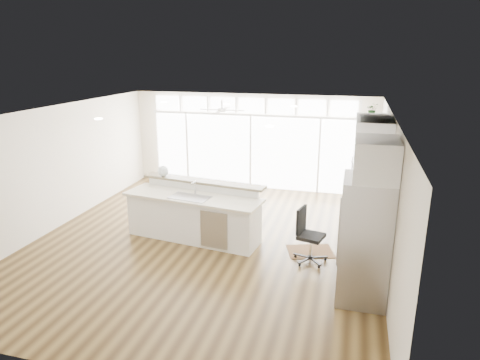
# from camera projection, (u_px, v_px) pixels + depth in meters

# --- Properties ---
(floor) EXTENTS (7.00, 8.00, 0.02)m
(floor) POSITION_uv_depth(u_px,v_px,m) (206.00, 242.00, 8.96)
(floor) COLOR #3F2C13
(floor) RESTS_ON ground
(ceiling) EXTENTS (7.00, 8.00, 0.02)m
(ceiling) POSITION_uv_depth(u_px,v_px,m) (203.00, 112.00, 8.18)
(ceiling) COLOR silver
(ceiling) RESTS_ON wall_back
(wall_back) EXTENTS (7.00, 0.04, 2.70)m
(wall_back) POSITION_uv_depth(u_px,v_px,m) (251.00, 141.00, 12.27)
(wall_back) COLOR silver
(wall_back) RESTS_ON floor
(wall_front) EXTENTS (7.00, 0.04, 2.70)m
(wall_front) POSITION_uv_depth(u_px,v_px,m) (86.00, 276.00, 4.87)
(wall_front) COLOR silver
(wall_front) RESTS_ON floor
(wall_left) EXTENTS (0.04, 8.00, 2.70)m
(wall_left) POSITION_uv_depth(u_px,v_px,m) (55.00, 168.00, 9.44)
(wall_left) COLOR silver
(wall_left) RESTS_ON floor
(wall_right) EXTENTS (0.04, 8.00, 2.70)m
(wall_right) POSITION_uv_depth(u_px,v_px,m) (388.00, 194.00, 7.70)
(wall_right) COLOR silver
(wall_right) RESTS_ON floor
(glass_wall) EXTENTS (5.80, 0.06, 2.08)m
(glass_wall) POSITION_uv_depth(u_px,v_px,m) (251.00, 152.00, 12.30)
(glass_wall) COLOR white
(glass_wall) RESTS_ON wall_back
(transom_row) EXTENTS (5.90, 0.06, 0.40)m
(transom_row) POSITION_uv_depth(u_px,v_px,m) (251.00, 106.00, 11.92)
(transom_row) COLOR white
(transom_row) RESTS_ON wall_back
(desk_window) EXTENTS (0.04, 0.85, 0.85)m
(desk_window) POSITION_uv_depth(u_px,v_px,m) (386.00, 179.00, 7.93)
(desk_window) COLOR silver
(desk_window) RESTS_ON wall_right
(ceiling_fan) EXTENTS (1.16, 1.16, 0.32)m
(ceiling_fan) POSITION_uv_depth(u_px,v_px,m) (222.00, 106.00, 10.96)
(ceiling_fan) COLOR silver
(ceiling_fan) RESTS_ON ceiling
(recessed_lights) EXTENTS (3.40, 3.00, 0.02)m
(recessed_lights) POSITION_uv_depth(u_px,v_px,m) (206.00, 112.00, 8.37)
(recessed_lights) COLOR white
(recessed_lights) RESTS_ON ceiling
(oven_cabinet) EXTENTS (0.64, 1.20, 2.50)m
(oven_cabinet) POSITION_uv_depth(u_px,v_px,m) (367.00, 172.00, 9.47)
(oven_cabinet) COLOR white
(oven_cabinet) RESTS_ON floor
(desk_nook) EXTENTS (0.72, 1.30, 0.76)m
(desk_nook) POSITION_uv_depth(u_px,v_px,m) (362.00, 235.00, 8.34)
(desk_nook) COLOR white
(desk_nook) RESTS_ON floor
(upper_cabinets) EXTENTS (0.64, 1.30, 0.64)m
(upper_cabinets) POSITION_uv_depth(u_px,v_px,m) (373.00, 135.00, 7.77)
(upper_cabinets) COLOR white
(upper_cabinets) RESTS_ON wall_right
(refrigerator) EXTENTS (0.76, 0.90, 2.00)m
(refrigerator) POSITION_uv_depth(u_px,v_px,m) (365.00, 240.00, 6.64)
(refrigerator) COLOR #A6A6AB
(refrigerator) RESTS_ON floor
(fridge_cabinet) EXTENTS (0.64, 0.90, 0.60)m
(fridge_cabinet) POSITION_uv_depth(u_px,v_px,m) (376.00, 159.00, 6.26)
(fridge_cabinet) COLOR white
(fridge_cabinet) RESTS_ON wall_right
(framed_photos) EXTENTS (0.06, 0.22, 0.80)m
(framed_photos) POSITION_uv_depth(u_px,v_px,m) (383.00, 177.00, 8.54)
(framed_photos) COLOR black
(framed_photos) RESTS_ON wall_right
(kitchen_island) EXTENTS (3.05, 1.49, 1.16)m
(kitchen_island) POSITION_uv_depth(u_px,v_px,m) (193.00, 213.00, 8.94)
(kitchen_island) COLOR white
(kitchen_island) RESTS_ON floor
(rug) EXTENTS (1.03, 0.87, 0.01)m
(rug) POSITION_uv_depth(u_px,v_px,m) (310.00, 251.00, 8.49)
(rug) COLOR #3D2413
(rug) RESTS_ON floor
(office_chair) EXTENTS (0.65, 0.62, 1.04)m
(office_chair) POSITION_uv_depth(u_px,v_px,m) (311.00, 236.00, 7.95)
(office_chair) COLOR black
(office_chair) RESTS_ON floor
(fishbowl) EXTENTS (0.30, 0.30, 0.24)m
(fishbowl) POSITION_uv_depth(u_px,v_px,m) (163.00, 171.00, 9.44)
(fishbowl) COLOR silver
(fishbowl) RESTS_ON kitchen_island
(monitor) EXTENTS (0.15, 0.47, 0.39)m
(monitor) POSITION_uv_depth(u_px,v_px,m) (360.00, 207.00, 8.20)
(monitor) COLOR black
(monitor) RESTS_ON desk_nook
(keyboard) EXTENTS (0.15, 0.30, 0.01)m
(keyboard) POSITION_uv_depth(u_px,v_px,m) (350.00, 215.00, 8.30)
(keyboard) COLOR silver
(keyboard) RESTS_ON desk_nook
(potted_plant) EXTENTS (0.26, 0.29, 0.21)m
(potted_plant) POSITION_uv_depth(u_px,v_px,m) (372.00, 111.00, 9.09)
(potted_plant) COLOR #244F22
(potted_plant) RESTS_ON oven_cabinet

